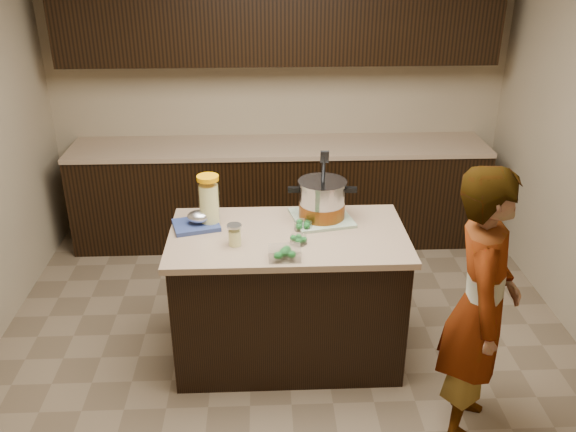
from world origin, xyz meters
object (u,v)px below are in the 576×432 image
island (288,296)px  lemonade_pitcher (209,203)px  stock_pot (322,202)px  person (480,308)px

island → lemonade_pitcher: lemonade_pitcher is taller
stock_pot → lemonade_pitcher: stock_pot is taller
island → stock_pot: 0.64m
lemonade_pitcher → island: bearing=-16.2°
island → person: 1.24m
lemonade_pitcher → stock_pot: bearing=4.5°
stock_pot → lemonade_pitcher: bearing=-172.7°
island → stock_pot: stock_pot is taller
island → stock_pot: (0.22, 0.20, 0.57)m
stock_pot → lemonade_pitcher: size_ratio=1.34×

